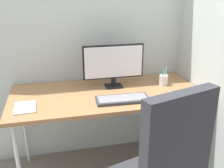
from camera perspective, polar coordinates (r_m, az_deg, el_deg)
The scene contains 8 objects.
wall_back at distance 2.36m, azimuth -3.13°, elevation 16.39°, with size 2.94×0.04×2.80m, color #B7C1BC.
wall_side_right at distance 2.13m, azimuth 22.40°, elevation 14.38°, with size 0.04×2.10×2.80m, color #B7C1BC.
desk at distance 2.17m, azimuth -1.04°, elevation -2.86°, with size 1.54×0.70×0.75m.
monitor at distance 2.22m, azimuth 0.32°, elevation 4.49°, with size 0.51×0.11×0.36m.
keyboard at distance 2.01m, azimuth 2.29°, elevation -3.27°, with size 0.41×0.18×0.02m.
mouse at distance 2.12m, azimuth 12.44°, elevation -2.34°, with size 0.06×0.11×0.03m, color gray.
pen_holder at distance 2.34m, azimuth 10.97°, elevation 0.89°, with size 0.07×0.07×0.16m.
notebook at distance 1.99m, azimuth -18.06°, elevation -4.82°, with size 0.15×0.19×0.01m, color silver.
Camera 1 is at (-0.40, -1.94, 1.59)m, focal length 42.77 mm.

